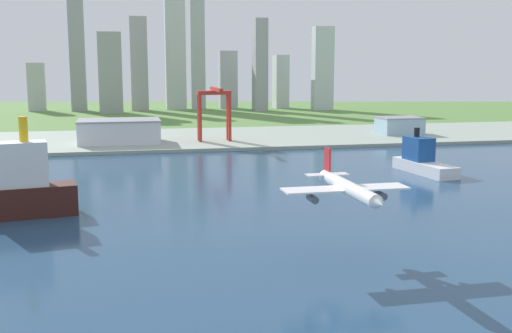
{
  "coord_description": "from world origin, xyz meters",
  "views": [
    {
      "loc": [
        -56.5,
        5.64,
        57.84
      ],
      "look_at": [
        -12.89,
        208.38,
        24.25
      ],
      "focal_mm": 44.11,
      "sensor_mm": 36.0,
      "label": 1
    }
  ],
  "objects": [
    {
      "name": "distant_skyline",
      "position": [
        25.1,
        822.02,
        58.08
      ],
      "size": [
        383.14,
        77.06,
        156.7
      ],
      "color": "#B5B7B5",
      "rests_on": "ground"
    },
    {
      "name": "airplane_landing",
      "position": [
        7.49,
        175.33,
        22.33
      ],
      "size": [
        37.86,
        44.72,
        13.38
      ],
      "color": "white"
    },
    {
      "name": "port_crane_red",
      "position": [
        10.34,
        460.18,
        31.02
      ],
      "size": [
        24.07,
        46.19,
        39.43
      ],
      "color": "#B72D23",
      "rests_on": "industrial_pier"
    },
    {
      "name": "water_bay",
      "position": [
        0.0,
        240.0,
        0.07
      ],
      "size": [
        840.0,
        360.0,
        0.15
      ],
      "primitive_type": "cube",
      "color": "navy",
      "rests_on": "ground"
    },
    {
      "name": "ferry_boat",
      "position": [
        102.28,
        315.27,
        6.96
      ],
      "size": [
        17.49,
        46.97,
        23.77
      ],
      "color": "white",
      "rests_on": "water_bay"
    },
    {
      "name": "industrial_pier",
      "position": [
        0.0,
        490.0,
        1.25
      ],
      "size": [
        840.0,
        140.0,
        2.5
      ],
      "primitive_type": "cube",
      "color": "#97A598",
      "rests_on": "ground"
    },
    {
      "name": "warehouse_annex",
      "position": [
        164.05,
        477.65,
        9.38
      ],
      "size": [
        33.47,
        27.01,
        13.72
      ],
      "color": "#99BCD1",
      "rests_on": "industrial_pier"
    },
    {
      "name": "ground_plane",
      "position": [
        0.0,
        300.0,
        0.0
      ],
      "size": [
        2400.0,
        2400.0,
        0.0
      ],
      "primitive_type": "plane",
      "color": "#58843F"
    },
    {
      "name": "warehouse_main",
      "position": [
        -58.13,
        465.76,
        10.88
      ],
      "size": [
        58.08,
        37.56,
        16.72
      ],
      "color": "silver",
      "rests_on": "industrial_pier"
    },
    {
      "name": "cargo_ship",
      "position": [
        -102.21,
        253.67,
        10.65
      ],
      "size": [
        62.65,
        24.28,
        38.49
      ],
      "color": "#381914",
      "rests_on": "water_bay"
    }
  ]
}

